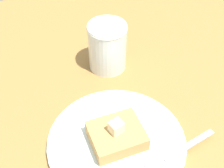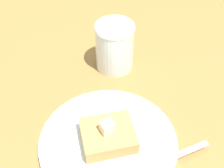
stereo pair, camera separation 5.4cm
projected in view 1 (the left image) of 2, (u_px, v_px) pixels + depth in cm
name	position (u px, v px, depth cm)	size (l,w,h in cm)	color
table_surface	(170.00, 130.00, 54.63)	(106.12, 106.12, 2.72)	olive
plate	(118.00, 144.00, 50.15)	(22.32, 22.32, 1.20)	white
toast_slice_center	(118.00, 138.00, 48.86)	(7.04, 8.27, 2.61)	tan
butter_pat_primary	(116.00, 126.00, 47.60)	(1.99, 1.80, 1.99)	#F8EDC4
fork	(167.00, 158.00, 47.60)	(4.22, 16.00, 0.36)	silver
syrup_jar	(107.00, 48.00, 61.34)	(7.70, 7.70, 9.77)	#331705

